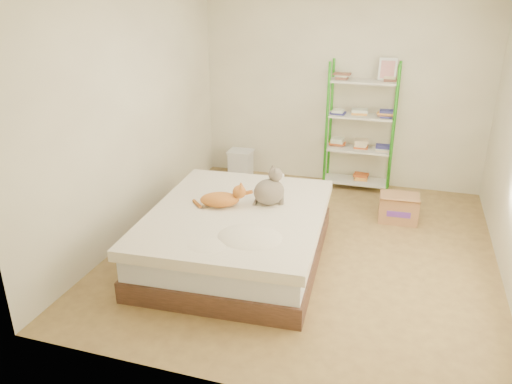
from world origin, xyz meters
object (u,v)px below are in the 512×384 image
at_px(orange_cat, 220,198).
at_px(shelf_unit, 361,127).
at_px(grey_cat, 269,186).
at_px(bed, 238,235).
at_px(cardboard_box, 398,208).
at_px(white_bin, 241,163).

bearing_deg(orange_cat, shelf_unit, 45.30).
bearing_deg(grey_cat, bed, 98.78).
bearing_deg(shelf_unit, orange_cat, -116.31).
relative_size(bed, shelf_unit, 1.25).
distance_m(bed, cardboard_box, 2.07).
bearing_deg(shelf_unit, grey_cat, -107.95).
height_order(grey_cat, cardboard_box, grey_cat).
xyz_separation_m(bed, grey_cat, (0.25, 0.25, 0.46)).
distance_m(cardboard_box, white_bin, 2.41).
bearing_deg(shelf_unit, cardboard_box, -56.73).
height_order(bed, cardboard_box, bed).
xyz_separation_m(bed, white_bin, (-0.74, 2.27, -0.07)).
distance_m(orange_cat, grey_cat, 0.50).
bearing_deg(shelf_unit, bed, -111.77).
bearing_deg(orange_cat, grey_cat, 5.69).
distance_m(bed, orange_cat, 0.41).
xyz_separation_m(shelf_unit, cardboard_box, (0.59, -0.90, -0.70)).
height_order(bed, shelf_unit, shelf_unit).
bearing_deg(orange_cat, cardboard_box, 20.29).
relative_size(cardboard_box, white_bin, 1.19).
relative_size(bed, orange_cat, 4.71).
bearing_deg(cardboard_box, orange_cat, -144.72).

